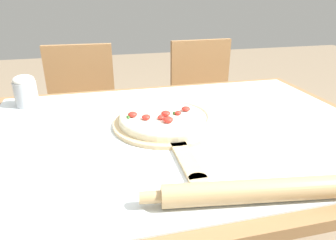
% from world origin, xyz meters
% --- Properties ---
extents(dining_table, '(1.33, 0.96, 0.73)m').
position_xyz_m(dining_table, '(0.00, 0.00, 0.63)').
color(dining_table, olive).
rests_on(dining_table, ground_plane).
extents(towel_cloth, '(1.25, 0.88, 0.00)m').
position_xyz_m(towel_cloth, '(0.00, 0.00, 0.73)').
color(towel_cloth, silver).
rests_on(towel_cloth, dining_table).
extents(pizza_peel, '(0.35, 0.54, 0.01)m').
position_xyz_m(pizza_peel, '(-0.04, 0.01, 0.74)').
color(pizza_peel, '#D6B784').
rests_on(pizza_peel, towel_cloth).
extents(pizza, '(0.31, 0.31, 0.04)m').
position_xyz_m(pizza, '(-0.04, 0.03, 0.76)').
color(pizza, beige).
rests_on(pizza, pizza_peel).
extents(rolling_pin, '(0.47, 0.10, 0.05)m').
position_xyz_m(rolling_pin, '(0.05, -0.39, 0.76)').
color(rolling_pin, tan).
rests_on(rolling_pin, towel_cloth).
extents(chair_left, '(0.42, 0.42, 0.87)m').
position_xyz_m(chair_left, '(-0.35, 0.82, 0.50)').
color(chair_left, '#A37547').
rests_on(chair_left, ground_plane).
extents(chair_right, '(0.41, 0.41, 0.87)m').
position_xyz_m(chair_right, '(0.39, 0.82, 0.50)').
color(chair_right, '#A37547').
rests_on(chair_right, ground_plane).
extents(flour_cup, '(0.08, 0.08, 0.12)m').
position_xyz_m(flour_cup, '(-0.52, 0.33, 0.80)').
color(flour_cup, '#B2B7BC').
rests_on(flour_cup, towel_cloth).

